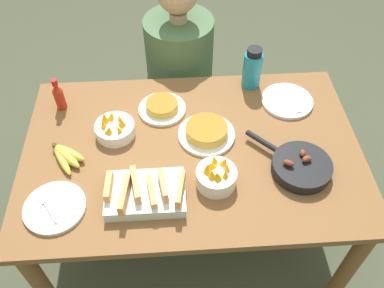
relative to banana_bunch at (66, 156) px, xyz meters
name	(u,v)px	position (x,y,z in m)	size (l,w,h in m)	color
ground_plane	(192,234)	(0.53, 0.02, -0.78)	(14.00, 14.00, 0.00)	#474C38
dining_table	(192,164)	(0.53, 0.02, -0.12)	(1.46, 0.95, 0.76)	brown
banana_bunch	(66,156)	(0.00, 0.00, 0.00)	(0.16, 0.18, 0.04)	gold
melon_tray	(145,193)	(0.34, -0.22, 0.02)	(0.31, 0.21, 0.10)	silver
skillet	(300,166)	(0.96, -0.12, 0.01)	(0.32, 0.33, 0.08)	black
frittata_plate_center	(207,132)	(0.60, 0.09, 0.01)	(0.25, 0.25, 0.06)	white
frittata_plate_side	(162,107)	(0.41, 0.27, 0.00)	(0.22, 0.22, 0.05)	white
empty_plate_near_front	(287,101)	(1.00, 0.28, -0.01)	(0.24, 0.24, 0.02)	white
empty_plate_far_left	(55,208)	(-0.01, -0.25, -0.01)	(0.24, 0.24, 0.02)	white
fruit_bowl_mango	(216,176)	(0.62, -0.17, 0.03)	(0.16, 0.16, 0.12)	white
fruit_bowl_citrus	(115,128)	(0.20, 0.13, 0.02)	(0.17, 0.17, 0.11)	white
water_bottle	(252,69)	(0.85, 0.42, 0.08)	(0.09, 0.09, 0.21)	teal
hot_sauce_bottle	(59,96)	(-0.06, 0.32, 0.05)	(0.05, 0.05, 0.17)	#B72814
person_figure	(180,88)	(0.51, 0.73, -0.30)	(0.41, 0.41, 1.20)	black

